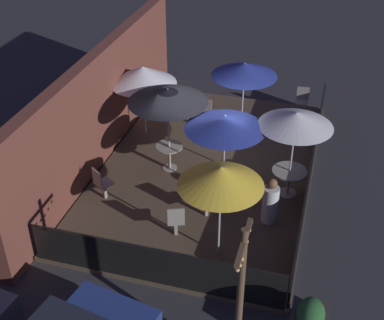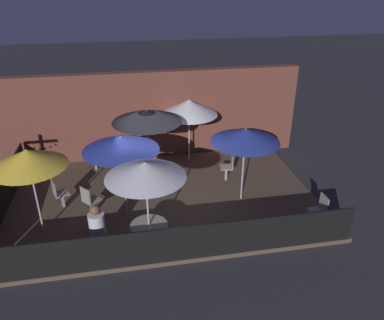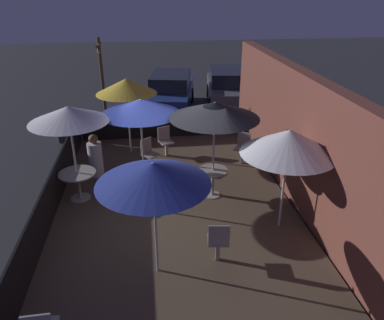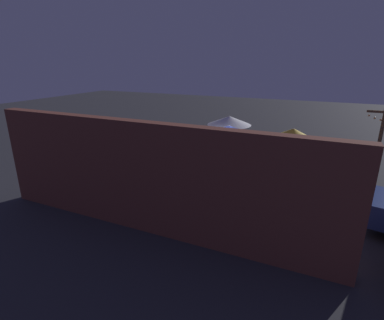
# 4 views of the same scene
# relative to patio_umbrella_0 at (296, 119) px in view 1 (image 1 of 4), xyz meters

# --- Properties ---
(ground_plane) EXTENTS (60.00, 60.00, 0.00)m
(ground_plane) POSITION_rel_patio_umbrella_0_xyz_m (0.58, 2.33, -2.35)
(ground_plane) COLOR #2D2D33
(patio_deck) EXTENTS (9.17, 5.78, 0.12)m
(patio_deck) POSITION_rel_patio_umbrella_0_xyz_m (0.58, 2.33, -2.29)
(patio_deck) COLOR brown
(patio_deck) RESTS_ON ground_plane
(building_wall) EXTENTS (10.77, 0.36, 3.25)m
(building_wall) POSITION_rel_patio_umbrella_0_xyz_m (0.58, 5.45, -0.73)
(building_wall) COLOR brown
(building_wall) RESTS_ON ground_plane
(fence_front) EXTENTS (8.97, 0.05, 0.95)m
(fence_front) POSITION_rel_patio_umbrella_0_xyz_m (0.58, -0.52, -1.76)
(fence_front) COLOR black
(fence_front) RESTS_ON patio_deck
(fence_side_left) EXTENTS (0.05, 5.58, 0.95)m
(fence_side_left) POSITION_rel_patio_umbrella_0_xyz_m (-3.96, 2.33, -1.76)
(fence_side_left) COLOR black
(fence_side_left) RESTS_ON patio_deck
(patio_umbrella_0) EXTENTS (1.85, 1.85, 2.42)m
(patio_umbrella_0) POSITION_rel_patio_umbrella_0_xyz_m (0.00, 0.00, 0.00)
(patio_umbrella_0) COLOR #B2B2B7
(patio_umbrella_0) RESTS_ON patio_deck
(patio_umbrella_1) EXTENTS (2.14, 2.14, 2.48)m
(patio_umbrella_1) POSITION_rel_patio_umbrella_0_xyz_m (0.28, 3.36, 0.05)
(patio_umbrella_1) COLOR #B2B2B7
(patio_umbrella_1) RESTS_ON patio_deck
(patio_umbrella_2) EXTENTS (1.97, 1.97, 2.31)m
(patio_umbrella_2) POSITION_rel_patio_umbrella_0_xyz_m (1.80, 4.61, -0.19)
(patio_umbrella_2) COLOR #B2B2B7
(patio_umbrella_2) RESTS_ON patio_deck
(patio_umbrella_3) EXTENTS (1.98, 1.98, 2.28)m
(patio_umbrella_3) POSITION_rel_patio_umbrella_0_xyz_m (2.91, 1.84, -0.15)
(patio_umbrella_3) COLOR #B2B2B7
(patio_umbrella_3) RESTS_ON patio_deck
(patio_umbrella_4) EXTENTS (1.84, 1.84, 2.39)m
(patio_umbrella_4) POSITION_rel_patio_umbrella_0_xyz_m (-2.74, 1.22, -0.07)
(patio_umbrella_4) COLOR #B2B2B7
(patio_umbrella_4) RESTS_ON patio_deck
(patio_umbrella_5) EXTENTS (2.01, 2.01, 2.38)m
(patio_umbrella_5) POSITION_rel_patio_umbrella_0_xyz_m (-0.53, 1.64, -0.04)
(patio_umbrella_5) COLOR #B2B2B7
(patio_umbrella_5) RESTS_ON patio_deck
(dining_table_0) EXTENTS (0.91, 0.91, 0.73)m
(dining_table_0) POSITION_rel_patio_umbrella_0_xyz_m (0.00, 0.00, -1.65)
(dining_table_0) COLOR #9E998E
(dining_table_0) RESTS_ON patio_deck
(dining_table_1) EXTENTS (0.75, 0.75, 0.74)m
(dining_table_1) POSITION_rel_patio_umbrella_0_xyz_m (0.28, 3.36, -1.66)
(dining_table_1) COLOR #9E998E
(dining_table_1) RESTS_ON patio_deck
(patio_chair_0) EXTENTS (0.41, 0.41, 0.93)m
(patio_chair_0) POSITION_rel_patio_umbrella_0_xyz_m (4.51, 0.14, -1.72)
(patio_chair_0) COLOR gray
(patio_chair_0) RESTS_ON patio_deck
(patio_chair_1) EXTENTS (0.56, 0.56, 0.94)m
(patio_chair_1) POSITION_rel_patio_umbrella_0_xyz_m (-1.55, 4.59, -1.72)
(patio_chair_1) COLOR gray
(patio_chair_1) RESTS_ON patio_deck
(patio_chair_2) EXTENTS (0.56, 0.56, 0.90)m
(patio_chair_2) POSITION_rel_patio_umbrella_0_xyz_m (-1.52, 1.79, -1.75)
(patio_chair_2) COLOR gray
(patio_chair_2) RESTS_ON patio_deck
(patio_chair_3) EXTENTS (0.45, 0.45, 0.93)m
(patio_chair_3) POSITION_rel_patio_umbrella_0_xyz_m (2.81, 3.01, -1.73)
(patio_chair_3) COLOR gray
(patio_chair_3) RESTS_ON patio_deck
(patio_chair_4) EXTENTS (0.52, 0.52, 0.91)m
(patio_chair_4) POSITION_rel_patio_umbrella_0_xyz_m (-2.41, 2.33, -1.74)
(patio_chair_4) COLOR gray
(patio_chair_4) RESTS_ON patio_deck
(patron_0) EXTENTS (0.49, 0.49, 1.24)m
(patron_0) POSITION_rel_patio_umbrella_0_xyz_m (-1.24, 0.30, -1.68)
(patron_0) COLOR silver
(patron_0) RESTS_ON patio_deck
(light_post) EXTENTS (1.10, 0.12, 3.38)m
(light_post) POSITION_rel_patio_umbrella_0_xyz_m (-5.50, 0.24, -0.44)
(light_post) COLOR brown
(light_post) RESTS_ON ground_plane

